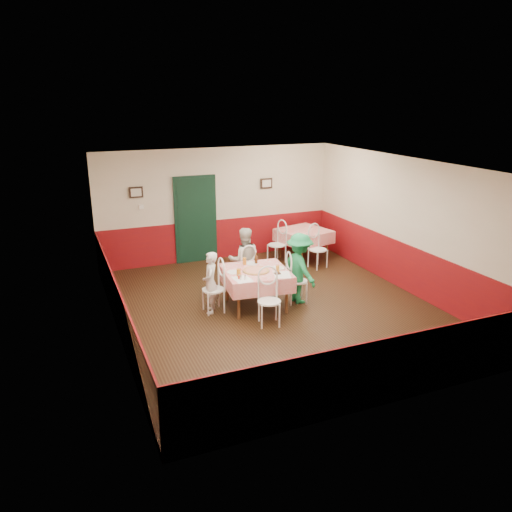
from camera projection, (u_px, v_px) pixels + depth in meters
name	position (u px, v px, depth m)	size (l,w,h in m)	color
floor	(275.00, 308.00, 9.80)	(7.00, 7.00, 0.00)	black
ceiling	(277.00, 165.00, 8.95)	(7.00, 7.00, 0.00)	white
back_wall	(218.00, 204.00, 12.46)	(6.00, 0.10, 2.80)	beige
front_wall	(392.00, 310.00, 6.29)	(6.00, 0.10, 2.80)	beige
left_wall	(112.00, 258.00, 8.29)	(0.10, 7.00, 2.80)	beige
right_wall	(406.00, 225.00, 10.47)	(0.10, 7.00, 2.80)	beige
wainscot_back	(219.00, 239.00, 12.72)	(6.00, 0.03, 1.00)	maroon
wainscot_front	(385.00, 372.00, 6.58)	(6.00, 0.03, 1.00)	maroon
wainscot_left	(118.00, 308.00, 8.57)	(0.03, 7.00, 1.00)	maroon
wainscot_right	(402.00, 265.00, 10.73)	(0.03, 7.00, 1.00)	maroon
door	(196.00, 220.00, 12.30)	(0.96, 0.06, 2.10)	black
picture_left	(136.00, 192.00, 11.55)	(0.32, 0.03, 0.26)	black
picture_right	(266.00, 183.00, 12.75)	(0.32, 0.03, 0.26)	black
thermostat	(141.00, 207.00, 11.69)	(0.10, 0.03, 0.10)	white
main_table	(256.00, 289.00, 9.77)	(1.22, 1.22, 0.77)	red
second_table	(303.00, 245.00, 12.68)	(1.12, 1.12, 0.77)	red
chair_left	(213.00, 290.00, 9.52)	(0.42, 0.42, 0.90)	white
chair_right	(297.00, 281.00, 9.97)	(0.42, 0.42, 0.90)	white
chair_far	(245.00, 271.00, 10.52)	(0.42, 0.42, 0.90)	white
chair_near	(269.00, 302.00, 8.97)	(0.42, 0.42, 0.90)	white
chair_second_a	(277.00, 245.00, 12.39)	(0.42, 0.42, 0.90)	white
chair_second_b	(318.00, 250.00, 12.00)	(0.42, 0.42, 0.90)	white
pizza	(256.00, 270.00, 9.59)	(0.50, 0.50, 0.03)	#B74723
plate_left	(234.00, 272.00, 9.52)	(0.25, 0.25, 0.01)	white
plate_right	(278.00, 268.00, 9.75)	(0.25, 0.25, 0.01)	white
plate_far	(251.00, 263.00, 10.02)	(0.25, 0.25, 0.01)	white
glass_a	(239.00, 273.00, 9.31)	(0.08, 0.08, 0.14)	#BF7219
glass_b	(278.00, 269.00, 9.54)	(0.07, 0.07, 0.12)	#BF7219
glass_c	(245.00, 261.00, 9.96)	(0.08, 0.08, 0.14)	#BF7219
beer_bottle	(256.00, 259.00, 9.99)	(0.06, 0.06, 0.22)	#381C0A
shaker_a	(241.00, 278.00, 9.12)	(0.04, 0.04, 0.09)	silver
shaker_b	(245.00, 277.00, 9.13)	(0.04, 0.04, 0.09)	silver
shaker_c	(239.00, 277.00, 9.17)	(0.04, 0.04, 0.09)	#B23319
menu_left	(243.00, 279.00, 9.17)	(0.30, 0.40, 0.00)	white
menu_right	(282.00, 275.00, 9.40)	(0.30, 0.40, 0.00)	white
wallet	(277.00, 273.00, 9.44)	(0.11, 0.09, 0.02)	black
diner_left	(211.00, 283.00, 9.46)	(0.44, 0.29, 1.20)	gray
diner_far	(244.00, 260.00, 10.49)	(0.67, 0.52, 1.38)	gray
diner_right	(299.00, 268.00, 9.90)	(0.92, 0.53, 1.43)	gray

